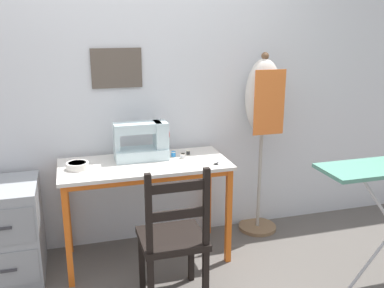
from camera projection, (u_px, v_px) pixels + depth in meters
ground_plane at (155, 276)px, 3.01m from camera, size 14.00×14.00×0.00m
wall_back at (135, 83)px, 3.23m from camera, size 10.00×0.07×2.55m
sewing_table at (145, 175)px, 3.07m from camera, size 1.20×0.55×0.75m
sewing_machine at (144, 142)px, 3.11m from camera, size 0.40×0.19×0.30m
fabric_bowl at (77, 166)px, 2.92m from camera, size 0.15×0.15×0.05m
scissors at (218, 163)px, 3.05m from camera, size 0.11×0.13×0.01m
thread_spool_near_machine at (173, 154)px, 3.19m from camera, size 0.04×0.04×0.04m
thread_spool_mid_table at (183, 156)px, 3.16m from camera, size 0.04×0.04×0.04m
thread_spool_far_edge at (188, 153)px, 3.24m from camera, size 0.03×0.03×0.04m
wooden_chair at (173, 239)px, 2.63m from camera, size 0.40×0.38×0.92m
filing_cabinet at (11, 231)px, 2.94m from camera, size 0.40×0.53×0.67m
dress_form at (263, 108)px, 3.41m from camera, size 0.32×0.32×1.50m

